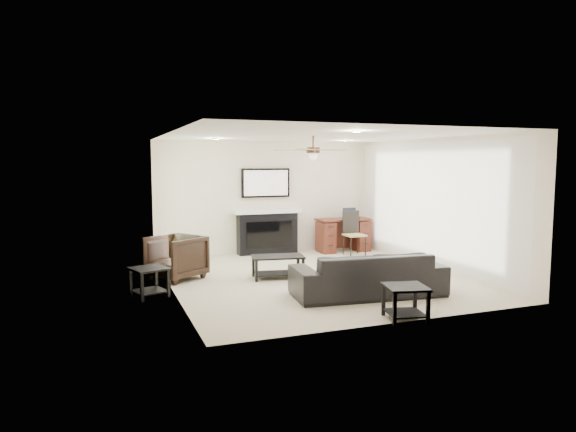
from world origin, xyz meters
The scene contains 10 objects.
room_shell centered at (0.19, 0.08, 1.68)m, with size 5.50×5.54×2.52m.
sofa centered at (0.27, -1.42, 0.34)m, with size 2.31×0.90×0.68m, color black.
armchair centered at (-2.33, 0.73, 0.39)m, with size 0.83×0.85×0.77m, color black.
coffee_table centered at (-0.63, 0.18, 0.20)m, with size 0.90×0.50×0.40m, color black.
end_table_near centered at (0.12, -2.67, 0.23)m, with size 0.52×0.52×0.45m, color black.
end_table_left centered at (-2.88, -0.32, 0.23)m, with size 0.50×0.50×0.45m, color black.
fireplace_unit centered at (-0.03, 2.58, 0.95)m, with size 1.52×0.34×1.91m, color black.
desk centered at (1.68, 2.24, 0.38)m, with size 1.22×0.56×0.76m, color #3E180F.
desk_chair centered at (1.68, 1.69, 0.48)m, with size 0.42×0.44×0.97m, color black.
laptop centered at (1.88, 2.22, 0.88)m, with size 0.33×0.24×0.23m, color black.
Camera 1 is at (-3.58, -8.22, 2.04)m, focal length 32.00 mm.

